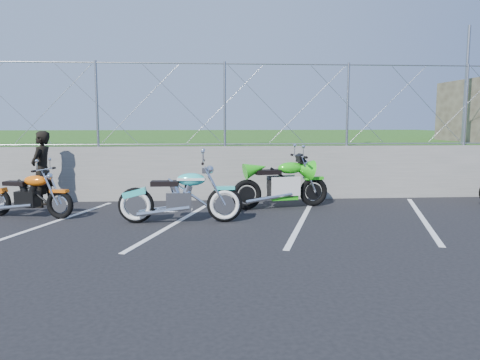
{
  "coord_description": "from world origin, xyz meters",
  "views": [
    {
      "loc": [
        0.52,
        -7.8,
        1.91
      ],
      "look_at": [
        1.2,
        1.3,
        0.75
      ],
      "focal_mm": 35.0,
      "sensor_mm": 36.0,
      "label": 1
    }
  ],
  "objects": [
    {
      "name": "parking_lines",
      "position": [
        1.2,
        1.0,
        0.0
      ],
      "size": [
        18.29,
        4.31,
        0.01
      ],
      "color": "silver",
      "rests_on": "ground"
    },
    {
      "name": "ground",
      "position": [
        0.0,
        0.0,
        0.0
      ],
      "size": [
        90.0,
        90.0,
        0.0
      ],
      "primitive_type": "plane",
      "color": "black",
      "rests_on": "ground"
    },
    {
      "name": "sportbike_green",
      "position": [
        2.21,
        2.26,
        0.5
      ],
      "size": [
        2.2,
        0.78,
        1.15
      ],
      "rotation": [
        0.0,
        0.0,
        0.2
      ],
      "color": "black",
      "rests_on": "ground"
    },
    {
      "name": "person_standing",
      "position": [
        -3.1,
        2.82,
        0.85
      ],
      "size": [
        0.5,
        0.67,
        1.69
      ],
      "primitive_type": "imported",
      "rotation": [
        0.0,
        0.0,
        -1.74
      ],
      "color": "black",
      "rests_on": "ground"
    },
    {
      "name": "naked_orange",
      "position": [
        -2.96,
        1.61,
        0.42
      ],
      "size": [
        1.91,
        0.76,
        0.98
      ],
      "rotation": [
        0.0,
        0.0,
        -0.29
      ],
      "color": "black",
      "rests_on": "ground"
    },
    {
      "name": "cruiser_turquoise",
      "position": [
        0.08,
        0.92,
        0.47
      ],
      "size": [
        2.34,
        0.74,
        1.16
      ],
      "rotation": [
        0.0,
        0.0,
        -0.02
      ],
      "color": "black",
      "rests_on": "ground"
    },
    {
      "name": "chain_link_fence",
      "position": [
        0.0,
        3.5,
        2.3
      ],
      "size": [
        28.0,
        0.03,
        2.0
      ],
      "color": "gray",
      "rests_on": "retaining_wall"
    },
    {
      "name": "retaining_wall",
      "position": [
        0.0,
        3.5,
        0.65
      ],
      "size": [
        30.0,
        0.22,
        1.3
      ],
      "primitive_type": "cube",
      "color": "slate",
      "rests_on": "ground"
    },
    {
      "name": "grass_field",
      "position": [
        0.0,
        13.5,
        0.65
      ],
      "size": [
        30.0,
        20.0,
        1.3
      ],
      "primitive_type": "cube",
      "color": "#214C14",
      "rests_on": "ground"
    },
    {
      "name": "sign_pole",
      "position": [
        7.2,
        3.9,
        2.8
      ],
      "size": [
        0.08,
        0.08,
        3.0
      ],
      "primitive_type": "cylinder",
      "color": "gray",
      "rests_on": "grass_field"
    }
  ]
}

